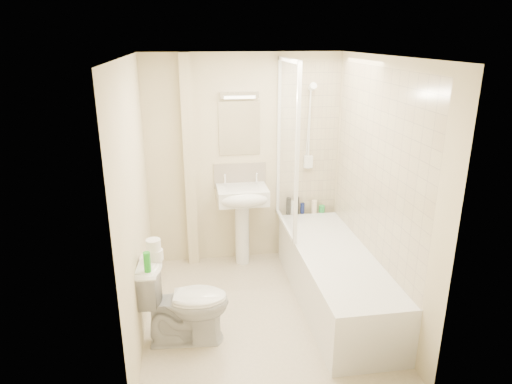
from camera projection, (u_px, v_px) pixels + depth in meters
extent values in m
plane|color=beige|center=(261.00, 313.00, 4.44)|extent=(2.50, 2.50, 0.00)
cube|color=beige|center=(244.00, 161.00, 5.22)|extent=(2.20, 0.02, 2.40)
cube|color=beige|center=(135.00, 204.00, 3.89)|extent=(0.02, 2.50, 2.40)
cube|color=beige|center=(379.00, 191.00, 4.21)|extent=(0.02, 2.50, 2.40)
cube|color=white|center=(263.00, 56.00, 3.66)|extent=(2.20, 2.50, 0.02)
cube|color=beige|center=(308.00, 140.00, 5.25)|extent=(0.70, 0.01, 1.75)
cube|color=beige|center=(376.00, 165.00, 4.21)|extent=(0.01, 2.10, 1.75)
cube|color=beige|center=(189.00, 165.00, 5.07)|extent=(0.12, 0.12, 2.40)
cube|color=beige|center=(240.00, 176.00, 5.26)|extent=(0.60, 0.02, 0.30)
cube|color=white|center=(239.00, 128.00, 5.08)|extent=(0.46, 0.01, 0.60)
cube|color=silver|center=(239.00, 95.00, 4.94)|extent=(0.42, 0.07, 0.07)
cube|color=white|center=(334.00, 278.00, 4.54)|extent=(0.70, 2.10, 0.55)
cube|color=white|center=(336.00, 258.00, 4.47)|extent=(0.56, 1.96, 0.05)
cube|color=white|center=(287.00, 147.00, 4.78)|extent=(0.01, 0.90, 1.80)
cube|color=white|center=(279.00, 139.00, 5.18)|extent=(0.04, 0.04, 1.80)
cube|color=white|center=(297.00, 158.00, 4.36)|extent=(0.04, 0.04, 1.80)
cube|color=white|center=(289.00, 60.00, 4.49)|extent=(0.04, 0.90, 0.04)
cube|color=white|center=(285.00, 225.00, 5.06)|extent=(0.04, 0.90, 0.03)
cylinder|color=white|center=(309.00, 129.00, 5.18)|extent=(0.02, 0.02, 0.90)
cylinder|color=white|center=(308.00, 167.00, 5.33)|extent=(0.05, 0.05, 0.02)
cylinder|color=white|center=(311.00, 89.00, 5.04)|extent=(0.05, 0.05, 0.02)
cylinder|color=white|center=(313.00, 87.00, 4.97)|extent=(0.08, 0.11, 0.11)
cube|color=white|center=(308.00, 162.00, 5.30)|extent=(0.10, 0.05, 0.14)
cylinder|color=white|center=(308.00, 125.00, 5.14)|extent=(0.01, 0.13, 0.84)
cylinder|color=white|center=(242.00, 233.00, 5.32)|extent=(0.16, 0.16, 0.75)
cube|color=white|center=(242.00, 195.00, 5.14)|extent=(0.56, 0.43, 0.17)
ellipsoid|color=white|center=(244.00, 200.00, 4.98)|extent=(0.56, 0.24, 0.17)
cube|color=silver|center=(242.00, 189.00, 5.11)|extent=(0.39, 0.28, 0.04)
cylinder|color=white|center=(225.00, 181.00, 5.17)|extent=(0.03, 0.03, 0.10)
cylinder|color=white|center=(257.00, 179.00, 5.22)|extent=(0.03, 0.03, 0.10)
sphere|color=white|center=(225.00, 176.00, 5.15)|extent=(0.04, 0.04, 0.04)
sphere|color=white|center=(257.00, 174.00, 5.20)|extent=(0.04, 0.04, 0.04)
cylinder|color=black|center=(289.00, 206.00, 5.39)|extent=(0.06, 0.06, 0.20)
cylinder|color=white|center=(292.00, 207.00, 5.40)|extent=(0.05, 0.05, 0.16)
cylinder|color=black|center=(296.00, 205.00, 5.40)|extent=(0.06, 0.06, 0.21)
cylinder|color=#121C51|center=(302.00, 208.00, 5.43)|extent=(0.05, 0.05, 0.13)
cylinder|color=#F9E3C0|center=(314.00, 207.00, 5.44)|extent=(0.07, 0.07, 0.15)
cylinder|color=green|center=(322.00, 209.00, 5.47)|extent=(0.07, 0.07, 0.08)
imported|color=white|center=(185.00, 302.00, 3.94)|extent=(0.54, 0.81, 0.76)
cylinder|color=white|center=(156.00, 255.00, 3.84)|extent=(0.12, 0.12, 0.09)
cylinder|color=white|center=(153.00, 245.00, 3.82)|extent=(0.12, 0.12, 0.09)
cylinder|color=green|center=(147.00, 262.00, 3.63)|extent=(0.06, 0.06, 0.17)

